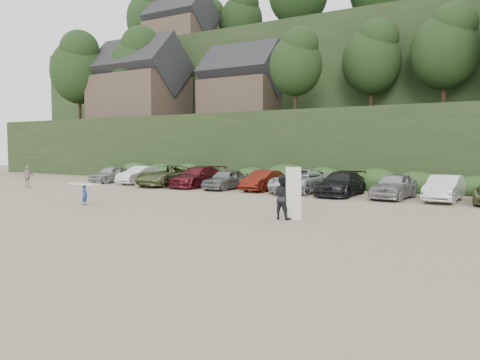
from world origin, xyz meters
The scene contains 6 objects.
ground centered at (0.00, 0.00, 0.00)m, with size 120.00×120.00×0.00m, color tan.
hillside_backdrop centered at (-0.26, 35.93, 11.22)m, with size 90.00×41.50×28.00m.
parked_cars centered at (2.23, 10.01, 0.76)m, with size 39.39×6.43×1.61m.
distant_walker centered at (-18.32, 3.03, 0.84)m, with size 0.98×0.41×1.67m, color #AA9E90.
child_surfer centered at (-6.15, -1.78, 0.79)m, with size 1.96×0.60×1.17m.
adult_surfer centered at (4.97, -0.58, 0.98)m, with size 1.39×0.78×2.26m.
Camera 1 is at (13.83, -18.40, 3.13)m, focal length 35.00 mm.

